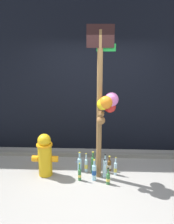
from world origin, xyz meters
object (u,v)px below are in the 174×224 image
(fire_hydrant, at_px, (45,155))
(bottle_3, at_px, (105,170))
(bottle_1, at_px, (108,178))
(bottle_5, at_px, (94,172))
(bottle_6, at_px, (109,165))
(bottle_9, at_px, (115,168))
(bottle_4, at_px, (86,165))
(bottle_2, at_px, (93,164))
(memorial_post, at_px, (104,95))
(bottle_8, at_px, (80,174))
(bottle_0, at_px, (105,166))
(bottle_7, at_px, (80,163))

(fire_hydrant, relative_size, bottle_3, 2.29)
(bottle_1, bearing_deg, fire_hydrant, 166.78)
(bottle_1, xyz_separation_m, bottle_5, (-0.24, 0.12, 0.05))
(bottle_3, xyz_separation_m, bottle_6, (0.10, 0.25, -0.04))
(bottle_9, bearing_deg, bottle_4, 170.09)
(bottle_2, distance_m, bottle_5, 0.28)
(memorial_post, bearing_deg, bottle_3, 36.10)
(memorial_post, height_order, bottle_1, memorial_post)
(bottle_2, distance_m, bottle_4, 0.14)
(bottle_4, bearing_deg, bottle_6, 7.42)
(fire_hydrant, xyz_separation_m, bottle_2, (0.88, 0.12, -0.23))
(bottle_4, height_order, bottle_6, bottle_4)
(bottle_2, bearing_deg, bottle_1, -55.49)
(bottle_2, bearing_deg, bottle_6, 14.52)
(bottle_9, bearing_deg, bottle_5, -152.84)
(bottle_5, relative_size, bottle_8, 1.19)
(bottle_1, xyz_separation_m, bottle_3, (-0.06, 0.23, 0.04))
(memorial_post, height_order, bottle_8, memorial_post)
(bottle_2, xyz_separation_m, bottle_9, (0.42, -0.07, -0.05))
(bottle_0, height_order, bottle_7, bottle_7)
(bottle_4, distance_m, bottle_8, 0.34)
(bottle_2, bearing_deg, bottle_0, 4.02)
(fire_hydrant, height_order, bottle_5, fire_hydrant)
(memorial_post, relative_size, bottle_6, 8.85)
(bottle_5, xyz_separation_m, bottle_8, (-0.26, -0.02, -0.04))
(bottle_2, distance_m, bottle_6, 0.33)
(bottle_1, bearing_deg, bottle_0, 95.67)
(bottle_3, xyz_separation_m, bottle_9, (0.20, 0.09, -0.02))
(bottle_0, bearing_deg, bottle_1, -84.33)
(bottle_6, xyz_separation_m, bottle_8, (-0.55, -0.38, 0.01))
(bottle_4, bearing_deg, bottle_7, 172.68)
(memorial_post, distance_m, bottle_2, 1.40)
(bottle_5, bearing_deg, memorial_post, 27.99)
(memorial_post, xyz_separation_m, bottle_3, (0.03, 0.03, -1.40))
(bottle_8, xyz_separation_m, bottle_9, (0.65, 0.22, 0.01))
(bottle_0, bearing_deg, bottle_3, -94.77)
(bottle_4, distance_m, bottle_9, 0.56)
(bottle_3, bearing_deg, memorial_post, -143.90)
(memorial_post, relative_size, bottle_3, 7.57)
(bottle_3, relative_size, bottle_4, 0.93)
(bottle_1, bearing_deg, bottle_6, 84.85)
(bottle_0, height_order, bottle_9, bottle_0)
(bottle_0, distance_m, bottle_8, 0.56)
(bottle_5, bearing_deg, bottle_2, 95.94)
(bottle_2, relative_size, bottle_3, 1.20)
(bottle_3, distance_m, bottle_8, 0.47)
(bottle_0, distance_m, bottle_5, 0.35)
(bottle_2, height_order, bottle_7, bottle_2)
(bottle_3, height_order, bottle_7, bottle_7)
(bottle_6, relative_size, bottle_7, 0.77)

